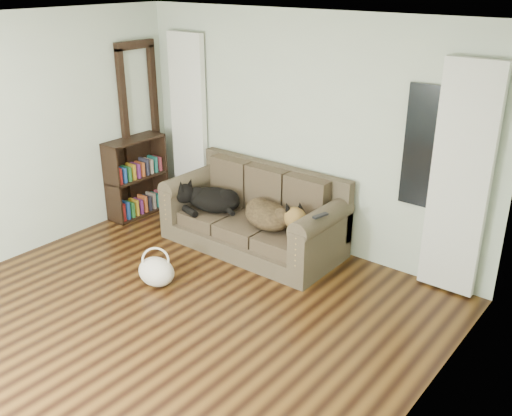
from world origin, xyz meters
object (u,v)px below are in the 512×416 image
Objects in this scene: dog_black_lab at (211,200)px; dog_shepherd at (271,216)px; tote_bag at (156,271)px; sofa at (252,211)px; bookshelf at (137,177)px.

dog_black_lab is 0.96× the size of dog_shepherd.
dog_black_lab is 1.26m from tote_bag.
dog_shepherd is 1.38m from tote_bag.
sofa is at bearing 14.33° from dog_shepherd.
sofa reaches higher than tote_bag.
bookshelf reaches higher than sofa.
dog_shepherd reaches higher than tote_bag.
sofa is 3.03× the size of dog_shepherd.
tote_bag is at bearing -100.13° from sofa.
sofa is 3.16× the size of dog_black_lab.
tote_bag is at bearing 89.70° from dog_shepherd.
bookshelf is at bearing 172.53° from dog_black_lab.
dog_shepherd is 1.67× the size of tote_bag.
bookshelf is at bearing 144.23° from tote_bag.
tote_bag is 1.94m from bookshelf.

